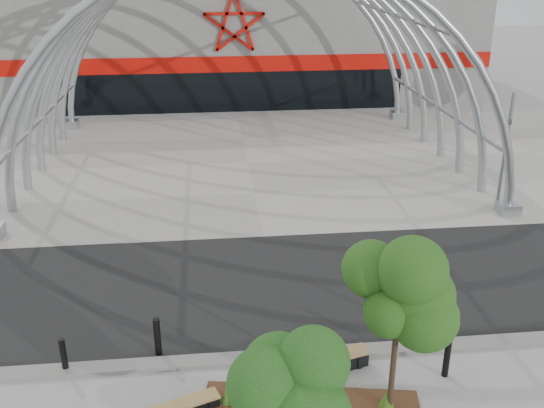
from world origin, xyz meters
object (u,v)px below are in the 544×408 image
object	(u,v)px
signal_pole	(505,151)
street_tree_1	(399,305)
bollard_2	(280,375)
street_tree_0	(295,384)
bench_1	(329,364)

from	to	relation	value
signal_pole	street_tree_1	bearing A→B (deg)	-125.14
street_tree_1	bollard_2	distance (m)	3.50
signal_pole	street_tree_0	size ratio (longest dim) A/B	1.26
bollard_2	bench_1	bearing A→B (deg)	26.79
signal_pole	street_tree_0	xyz separation A→B (m)	(-10.30, -13.18, 0.24)
signal_pole	bollard_2	distance (m)	14.46
bench_1	street_tree_1	bearing A→B (deg)	-54.60
street_tree_0	bench_1	world-z (taller)	street_tree_0
signal_pole	bollard_2	bearing A→B (deg)	-135.23
signal_pole	bench_1	size ratio (longest dim) A/B	2.26
street_tree_0	bollard_2	distance (m)	3.84
street_tree_0	street_tree_1	world-z (taller)	street_tree_1
signal_pole	bench_1	distance (m)	13.12
signal_pole	bollard_2	xyz separation A→B (m)	(-10.16, -10.08, -2.03)
street_tree_1	bench_1	distance (m)	3.27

